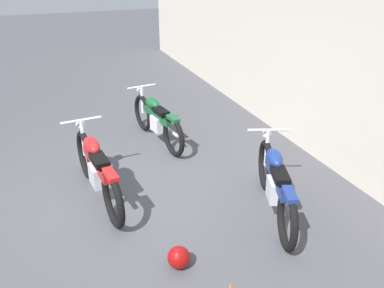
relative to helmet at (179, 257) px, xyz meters
name	(u,v)px	position (x,y,z in m)	size (l,w,h in m)	color
ground_plane	(122,195)	(-1.69, -0.27, -0.13)	(40.00, 40.00, 0.00)	#47474C
building_wall	(338,52)	(-1.69, 3.16, 1.65)	(18.00, 0.30, 3.55)	beige
helmet	(179,257)	(0.00, 0.00, 0.00)	(0.25, 0.25, 0.25)	maroon
motorcycle_green	(157,119)	(-3.28, 0.73, 0.30)	(1.97, 0.60, 0.89)	black
motorcycle_blue	(276,183)	(-0.55, 1.52, 0.32)	(1.98, 0.89, 0.93)	black
motorcycle_red	(97,169)	(-1.73, -0.58, 0.33)	(2.12, 0.59, 0.95)	black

